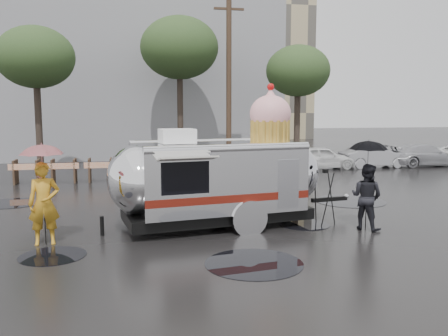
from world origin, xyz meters
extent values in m
plane|color=black|center=(0.00, 0.00, 0.00)|extent=(120.00, 120.00, 0.00)
cylinder|color=black|center=(-4.52, -0.60, 0.01)|extent=(1.42, 1.42, 0.01)
cylinder|color=black|center=(4.53, 3.72, 0.01)|extent=(2.38, 2.38, 0.01)
cylinder|color=black|center=(-0.42, -1.96, 0.01)|extent=(2.02, 2.02, 0.01)
cylinder|color=black|center=(1.79, 0.91, 0.01)|extent=(1.35, 1.35, 0.01)
cylinder|color=black|center=(-6.69, 5.64, 0.01)|extent=(1.88, 1.88, 0.01)
cube|color=gray|center=(-4.00, 24.00, 6.50)|extent=(22.00, 12.00, 13.00)
cylinder|color=#473323|center=(2.50, 14.00, 4.50)|extent=(0.28, 0.28, 9.00)
cube|color=#473323|center=(2.50, 14.00, 8.30)|extent=(1.60, 0.12, 0.12)
cylinder|color=#382D26|center=(-7.00, 13.00, 2.93)|extent=(0.32, 0.32, 5.85)
ellipsoid|color=#263E1C|center=(-7.00, 13.00, 5.52)|extent=(3.64, 3.64, 2.86)
cylinder|color=#382D26|center=(0.00, 15.00, 3.38)|extent=(0.32, 0.32, 6.75)
ellipsoid|color=#263E1C|center=(0.00, 15.00, 6.38)|extent=(4.20, 4.20, 3.30)
cylinder|color=#382D26|center=(6.00, 13.00, 2.70)|extent=(0.32, 0.32, 5.40)
ellipsoid|color=#263E1C|center=(6.00, 13.00, 5.10)|extent=(3.36, 3.36, 2.64)
cube|color=#473323|center=(-7.50, 10.00, 0.50)|extent=(0.08, 0.80, 1.00)
cube|color=#473323|center=(-6.60, 10.00, 0.50)|extent=(0.08, 0.80, 1.00)
cube|color=#E5590C|center=(-7.05, 9.62, 0.75)|extent=(1.30, 0.04, 0.25)
cube|color=#473323|center=(-6.00, 10.00, 0.50)|extent=(0.08, 0.80, 1.00)
cube|color=#473323|center=(-5.10, 10.00, 0.50)|extent=(0.08, 0.80, 1.00)
cube|color=#E5590C|center=(-5.55, 9.62, 0.75)|extent=(1.30, 0.04, 0.25)
cube|color=#473323|center=(-4.50, 10.00, 0.50)|extent=(0.08, 0.80, 1.00)
cube|color=#473323|center=(-3.60, 10.00, 0.50)|extent=(0.08, 0.80, 1.00)
cube|color=#E5590C|center=(-4.05, 9.62, 0.75)|extent=(1.30, 0.04, 0.25)
imported|color=silver|center=(7.00, 12.00, 0.70)|extent=(4.00, 1.80, 1.40)
imported|color=#B2B2B7|center=(10.00, 12.00, 0.70)|extent=(4.00, 1.80, 1.40)
imported|color=#B2B2B7|center=(13.00, 12.00, 0.72)|extent=(4.20, 1.80, 1.44)
cube|color=silver|center=(-0.56, 1.33, 1.36)|extent=(4.57, 2.84, 1.75)
ellipsoid|color=silver|center=(1.56, 1.64, 1.36)|extent=(1.77, 2.43, 1.75)
ellipsoid|color=silver|center=(-2.69, 1.02, 1.36)|extent=(1.77, 2.43, 1.75)
cube|color=black|center=(-0.56, 1.33, 0.34)|extent=(5.10, 2.63, 0.29)
cylinder|color=black|center=(0.06, 0.40, 0.34)|extent=(0.71, 0.31, 0.68)
cylinder|color=black|center=(-0.23, 2.39, 0.34)|extent=(0.71, 0.31, 0.68)
cylinder|color=silver|center=(0.08, 0.27, 0.39)|extent=(0.94, 0.23, 0.94)
cube|color=black|center=(2.91, 1.83, 0.49)|extent=(1.17, 0.28, 0.12)
sphere|color=silver|center=(3.49, 1.92, 0.54)|extent=(0.18, 0.18, 0.16)
cylinder|color=black|center=(-3.56, 0.89, 0.24)|extent=(0.11, 0.11, 0.49)
cube|color=#5B140C|center=(-0.40, 0.22, 0.93)|extent=(4.25, 0.65, 0.19)
cube|color=#5B140C|center=(-0.73, 2.43, 0.93)|extent=(4.25, 0.65, 0.19)
cube|color=black|center=(-1.56, 0.04, 1.51)|extent=(1.16, 0.20, 0.78)
cube|color=#B4B0A6|center=(-1.53, -0.19, 2.00)|extent=(1.42, 0.68, 0.14)
cube|color=silver|center=(1.14, 0.43, 1.22)|extent=(0.58, 0.11, 1.27)
cube|color=white|center=(-1.63, 1.17, 2.44)|extent=(0.96, 0.75, 0.37)
cylinder|color=#EAB548|center=(0.98, 1.55, 2.53)|extent=(1.15, 1.15, 0.58)
ellipsoid|color=#FFB2B6|center=(0.98, 1.55, 3.00)|extent=(1.28, 1.28, 1.01)
cone|color=#FFB2B6|center=(0.98, 1.55, 3.51)|extent=(0.55, 0.55, 0.39)
sphere|color=red|center=(0.98, 1.55, 3.72)|extent=(0.22, 0.22, 0.19)
imported|color=#BF871F|center=(-4.81, 0.38, 0.96)|extent=(0.74, 0.53, 1.93)
imported|color=#CC787E|center=(-4.81, 0.38, 1.96)|extent=(1.20, 1.20, 0.82)
cylinder|color=black|center=(-4.81, 0.38, 0.83)|extent=(0.02, 0.02, 1.65)
imported|color=black|center=(3.17, 0.13, 0.86)|extent=(0.87, 0.94, 1.72)
imported|color=black|center=(3.17, 0.13, 1.95)|extent=(1.19, 1.19, 0.81)
cylinder|color=black|center=(3.17, 0.13, 0.83)|extent=(0.02, 0.02, 1.65)
cylinder|color=black|center=(2.58, 1.00, 0.72)|extent=(0.15, 0.31, 1.46)
cylinder|color=black|center=(2.14, 1.04, 0.72)|extent=(0.21, 0.28, 1.46)
cylinder|color=black|center=(2.32, 0.64, 0.72)|extent=(0.34, 0.06, 1.46)
cube|color=black|center=(2.35, 0.89, 1.46)|extent=(0.15, 0.14, 0.10)
camera|label=1|loc=(-2.89, -10.98, 3.15)|focal=38.00mm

